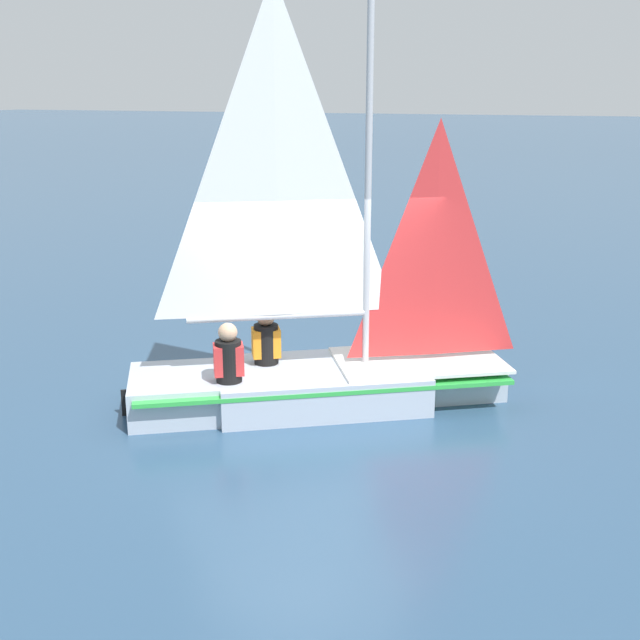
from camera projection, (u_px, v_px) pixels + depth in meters
ground_plane at (320, 403)px, 9.88m from camera, size 260.00×260.00×0.00m
sailboat_main at (318, 351)px, 9.69m from camera, size 4.46×3.65×5.04m
sailor_helm at (266, 351)px, 9.87m from camera, size 0.43×0.42×1.16m
sailor_crew at (229, 368)px, 9.25m from camera, size 0.43×0.42×1.16m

